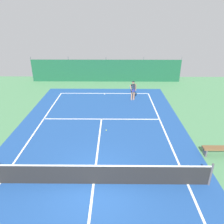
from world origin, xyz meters
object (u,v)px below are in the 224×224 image
Objects in this scene: tennis_player at (133,89)px; tennis_net at (93,174)px; courtside_bench at (218,149)px; tennis_ball_near_player at (106,130)px; parked_car at (112,69)px.

tennis_net is at bearing 66.51° from tennis_player.
tennis_player is 8.97m from courtside_bench.
parked_car is at bearing 89.01° from tennis_ball_near_player.
tennis_net is at bearing -161.17° from courtside_bench.
tennis_player is 5.97m from tennis_ball_near_player.
tennis_player is at bearing 69.01° from tennis_ball_near_player.
courtside_bench is (3.80, -8.11, -0.59)m from tennis_player.
tennis_player is at bearing 76.27° from tennis_net.
parked_car reaches higher than tennis_player.
tennis_ball_near_player is (-2.11, -5.51, -0.93)m from tennis_player.
tennis_player is (2.51, 10.26, 0.45)m from tennis_net.
tennis_net is 6.33× the size of courtside_bench.
parked_car is at bearing 88.05° from tennis_net.
tennis_player is at bearing -72.48° from parked_car.
parked_car reaches higher than tennis_ball_near_player.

